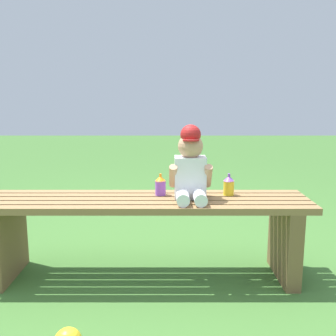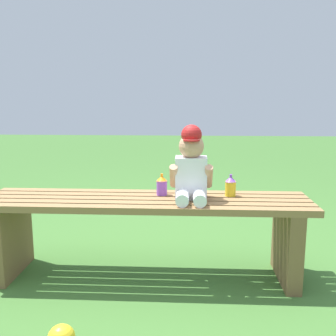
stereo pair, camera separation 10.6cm
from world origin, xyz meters
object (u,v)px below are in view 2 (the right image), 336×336
at_px(child_figure, 191,167).
at_px(sippy_cup_left, 162,185).
at_px(park_bench, 147,223).
at_px(sippy_cup_right, 231,186).

bearing_deg(child_figure, sippy_cup_left, 155.50).
bearing_deg(park_bench, child_figure, 0.03).
distance_m(child_figure, sippy_cup_left, 0.22).
height_order(park_bench, sippy_cup_left, sippy_cup_left).
xyz_separation_m(park_bench, sippy_cup_left, (0.08, 0.08, 0.20)).
bearing_deg(sippy_cup_right, park_bench, -170.89).
xyz_separation_m(park_bench, sippy_cup_right, (0.47, 0.08, 0.20)).
bearing_deg(sippy_cup_right, child_figure, -161.39).
xyz_separation_m(park_bench, child_figure, (0.25, 0.00, 0.32)).
height_order(sippy_cup_left, sippy_cup_right, same).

